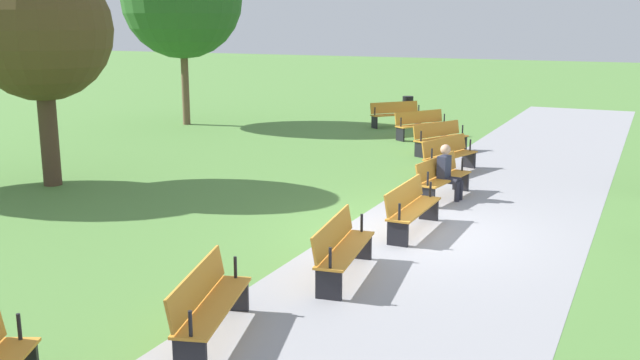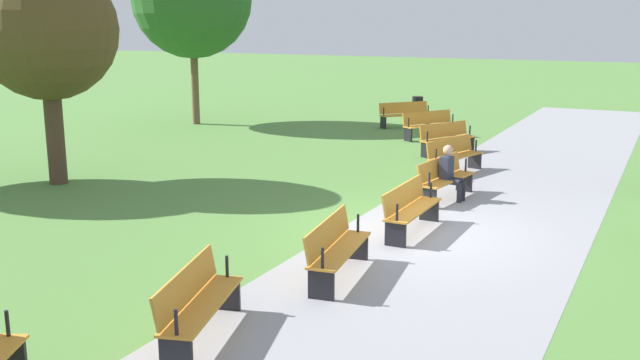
# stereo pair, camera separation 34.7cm
# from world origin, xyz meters

# --- Properties ---
(ground_plane) EXTENTS (120.00, 120.00, 0.00)m
(ground_plane) POSITION_xyz_m (0.00, 0.00, 0.00)
(ground_plane) COLOR #54843D
(path_paving) EXTENTS (41.96, 4.32, 0.01)m
(path_paving) POSITION_xyz_m (0.00, 0.85, 0.00)
(path_paving) COLOR #939399
(path_paving) RESTS_ON ground
(bench_0) EXTENTS (1.77, 1.64, 0.89)m
(bench_0) POSITION_xyz_m (-12.51, -4.76, 0.48)
(bench_0) COLOR orange
(bench_0) RESTS_ON ground
(bench_1) EXTENTS (1.88, 1.46, 0.89)m
(bench_1) POSITION_xyz_m (-10.34, -3.12, 0.48)
(bench_1) COLOR orange
(bench_1) RESTS_ON ground
(bench_2) EXTENTS (1.96, 1.24, 0.89)m
(bench_2) POSITION_xyz_m (-7.95, -1.81, 0.48)
(bench_2) COLOR orange
(bench_2) RESTS_ON ground
(bench_3) EXTENTS (1.99, 1.01, 0.89)m
(bench_3) POSITION_xyz_m (-5.39, -0.85, 0.48)
(bench_3) COLOR orange
(bench_3) RESTS_ON ground
(bench_4) EXTENTS (1.99, 0.75, 0.89)m
(bench_4) POSITION_xyz_m (-2.72, -0.27, 0.48)
(bench_4) COLOR orange
(bench_4) RESTS_ON ground
(bench_5) EXTENTS (1.94, 0.47, 0.89)m
(bench_5) POSITION_xyz_m (0.00, -0.07, 0.48)
(bench_5) COLOR orange
(bench_5) RESTS_ON ground
(bench_6) EXTENTS (1.99, 0.75, 0.89)m
(bench_6) POSITION_xyz_m (2.72, -0.27, 0.48)
(bench_6) COLOR orange
(bench_6) RESTS_ON ground
(bench_7) EXTENTS (1.99, 1.01, 0.89)m
(bench_7) POSITION_xyz_m (5.39, -0.85, 0.48)
(bench_7) COLOR orange
(bench_7) RESTS_ON ground
(person_seated) EXTENTS (0.38, 0.55, 1.20)m
(person_seated) POSITION_xyz_m (-2.69, -0.13, 0.64)
(person_seated) COLOR #2D3347
(person_seated) RESTS_ON ground
(tree_0) EXTENTS (3.22, 3.22, 5.21)m
(tree_0) POSITION_xyz_m (-0.06, -8.92, 3.57)
(tree_0) COLOR #4C3828
(tree_0) RESTS_ON ground
(trash_bin) EXTENTS (0.42, 0.42, 0.95)m
(trash_bin) POSITION_xyz_m (-14.16, -4.86, 0.47)
(trash_bin) COLOR black
(trash_bin) RESTS_ON ground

